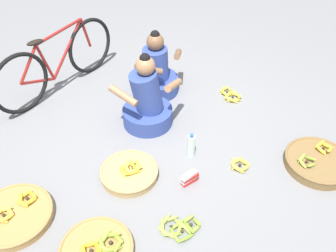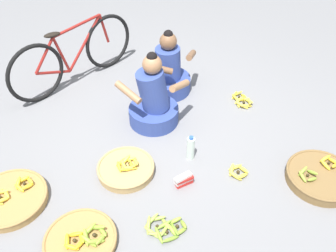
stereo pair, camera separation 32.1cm
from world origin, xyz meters
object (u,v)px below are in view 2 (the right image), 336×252
banana_basket_front_left (126,168)px  water_bottle (191,148)px  vendor_woman_behind (168,73)px  banana_basket_back_left (10,198)px  vendor_woman_front (153,101)px  banana_basket_mid_right (321,177)px  loose_bananas_back_center (165,228)px  banana_basket_near_bicycle (81,240)px  loose_bananas_front_right (238,172)px  bicycle_leaning (74,55)px  loose_bananas_front_center (242,100)px  packet_carton_stack (184,180)px

banana_basket_front_left → water_bottle: water_bottle is taller
vendor_woman_behind → banana_basket_back_left: (-1.98, -0.72, -0.20)m
banana_basket_front_left → water_bottle: size_ratio=1.97×
vendor_woman_front → banana_basket_mid_right: bearing=-60.1°
banana_basket_mid_right → loose_bananas_back_center: size_ratio=1.88×
banana_basket_back_left → banana_basket_mid_right: (2.41, -1.18, 0.01)m
banana_basket_near_bicycle → vendor_woman_front: bearing=39.8°
banana_basket_back_left → loose_bananas_front_right: (1.84, -0.74, -0.02)m
vendor_woman_front → loose_bananas_front_right: bearing=-74.8°
loose_bananas_front_right → water_bottle: size_ratio=0.75×
bicycle_leaning → banana_basket_near_bicycle: 2.29m
loose_bananas_back_center → loose_bananas_front_center: (1.61, 0.98, 0.00)m
water_bottle → packet_carton_stack: water_bottle is taller
vendor_woman_front → loose_bananas_front_center: vendor_woman_front is taller
banana_basket_back_left → water_bottle: size_ratio=2.35×
bicycle_leaning → packet_carton_stack: 2.08m
water_bottle → vendor_woman_front: bearing=92.7°
loose_bananas_front_right → water_bottle: (-0.25, 0.39, 0.10)m
loose_bananas_back_center → packet_carton_stack: packet_carton_stack is taller
banana_basket_near_bicycle → water_bottle: size_ratio=2.09×
banana_basket_mid_right → water_bottle: water_bottle is taller
water_bottle → banana_basket_back_left: bearing=167.8°
vendor_woman_behind → loose_bananas_front_right: vendor_woman_behind is taller
banana_basket_mid_right → vendor_woman_front: bearing=119.9°
bicycle_leaning → banana_basket_mid_right: size_ratio=2.71×
vendor_woman_behind → water_bottle: bearing=-110.5°
vendor_woman_behind → banana_basket_mid_right: bearing=-77.3°
vendor_woman_behind → banana_basket_front_left: vendor_woman_behind is taller
packet_carton_stack → banana_basket_near_bicycle: bearing=-174.9°
banana_basket_front_left → loose_bananas_back_center: bearing=-90.4°
banana_basket_front_left → vendor_woman_behind: bearing=42.5°
vendor_woman_behind → loose_bananas_back_center: 1.92m
banana_basket_near_bicycle → packet_carton_stack: size_ratio=3.12×
vendor_woman_behind → loose_bananas_front_right: (-0.14, -1.46, -0.21)m
banana_basket_front_left → packet_carton_stack: 0.54m
packet_carton_stack → bicycle_leaning: bearing=95.9°
vendor_woman_front → banana_basket_back_left: bearing=-168.7°
vendor_woman_front → vendor_woman_behind: bearing=43.9°
banana_basket_back_left → banana_basket_near_bicycle: 0.77m
banana_basket_near_bicycle → loose_bananas_front_center: size_ratio=1.73×
vendor_woman_front → loose_bananas_back_center: (-0.58, -1.21, -0.24)m
loose_bananas_front_center → loose_bananas_front_right: bearing=-132.1°
banana_basket_back_left → banana_basket_front_left: banana_basket_front_left is taller
vendor_woman_behind → vendor_woman_front: bearing=-136.1°
loose_bananas_front_right → vendor_woman_front: bearing=105.2°
bicycle_leaning → banana_basket_back_left: 1.88m
banana_basket_front_left → vendor_woman_front: bearing=41.4°
bicycle_leaning → packet_carton_stack: bicycle_leaning is taller
packet_carton_stack → vendor_woman_front: bearing=77.2°
bicycle_leaning → banana_basket_back_left: (-1.14, -1.46, -0.31)m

